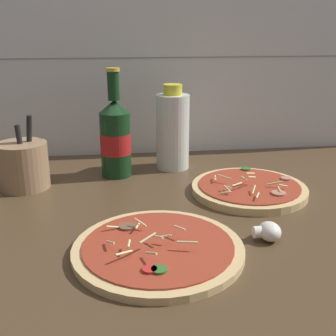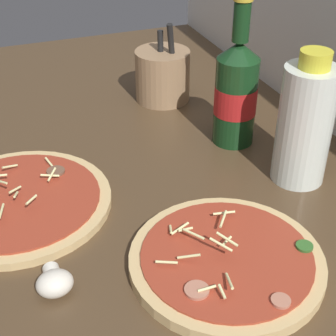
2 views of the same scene
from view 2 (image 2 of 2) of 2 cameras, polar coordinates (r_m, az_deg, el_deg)
counter_slab at (r=78.88cm, az=-5.44°, el=-5.80°), size 160.00×90.00×2.50cm
pizza_near at (r=82.11cm, az=-16.27°, el=-3.63°), size 28.46×28.46×4.38cm
pizza_far at (r=69.19cm, az=6.49°, el=-10.15°), size 25.80×25.80×5.23cm
beer_bottle at (r=92.30cm, az=7.54°, el=8.38°), size 7.60×7.60×26.52cm
oil_bottle at (r=83.25cm, az=14.93°, el=4.77°), size 8.64×8.64×21.94cm
mushroom_left at (r=66.58cm, az=-12.48°, el=-12.24°), size 4.90×4.66×3.26cm
utensil_crock at (r=109.53cm, az=-0.60°, el=10.26°), size 11.42×11.42×16.97cm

